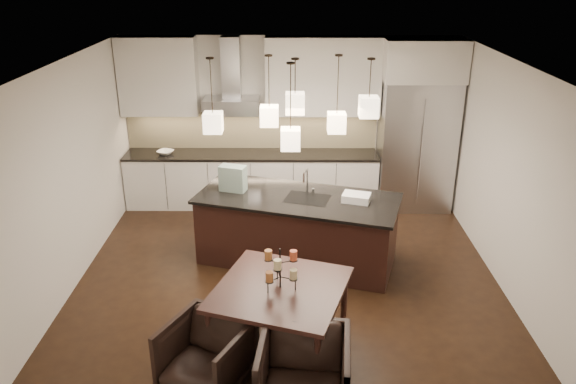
{
  "coord_description": "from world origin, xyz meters",
  "views": [
    {
      "loc": [
        0.03,
        -6.46,
        3.92
      ],
      "look_at": [
        0.0,
        0.2,
        1.15
      ],
      "focal_mm": 35.0,
      "sensor_mm": 36.0,
      "label": 1
    }
  ],
  "objects_px": {
    "refrigerator": "(416,146)",
    "dining_table": "(280,318)",
    "armchair_left": "(206,356)",
    "island_body": "(297,230)",
    "armchair_right": "(304,375)"
  },
  "relations": [
    {
      "from": "dining_table",
      "to": "refrigerator",
      "type": "bearing_deg",
      "value": 78.62
    },
    {
      "from": "dining_table",
      "to": "armchair_right",
      "type": "relative_size",
      "value": 1.51
    },
    {
      "from": "armchair_left",
      "to": "dining_table",
      "type": "bearing_deg",
      "value": 65.7
    },
    {
      "from": "island_body",
      "to": "dining_table",
      "type": "bearing_deg",
      "value": -79.25
    },
    {
      "from": "armchair_left",
      "to": "island_body",
      "type": "bearing_deg",
      "value": 96.65
    },
    {
      "from": "island_body",
      "to": "armchair_right",
      "type": "height_order",
      "value": "island_body"
    },
    {
      "from": "refrigerator",
      "to": "armchair_right",
      "type": "xyz_separation_m",
      "value": [
        -1.94,
        -4.73,
        -0.69
      ]
    },
    {
      "from": "refrigerator",
      "to": "island_body",
      "type": "height_order",
      "value": "refrigerator"
    },
    {
      "from": "refrigerator",
      "to": "dining_table",
      "type": "bearing_deg",
      "value": -119.47
    },
    {
      "from": "dining_table",
      "to": "armchair_left",
      "type": "height_order",
      "value": "dining_table"
    },
    {
      "from": "refrigerator",
      "to": "armchair_right",
      "type": "distance_m",
      "value": 5.16
    },
    {
      "from": "armchair_right",
      "to": "dining_table",
      "type": "bearing_deg",
      "value": 110.03
    },
    {
      "from": "armchair_left",
      "to": "armchair_right",
      "type": "relative_size",
      "value": 0.92
    },
    {
      "from": "refrigerator",
      "to": "armchair_right",
      "type": "relative_size",
      "value": 2.53
    },
    {
      "from": "dining_table",
      "to": "armchair_left",
      "type": "xyz_separation_m",
      "value": [
        -0.71,
        -0.58,
        -0.03
      ]
    }
  ]
}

